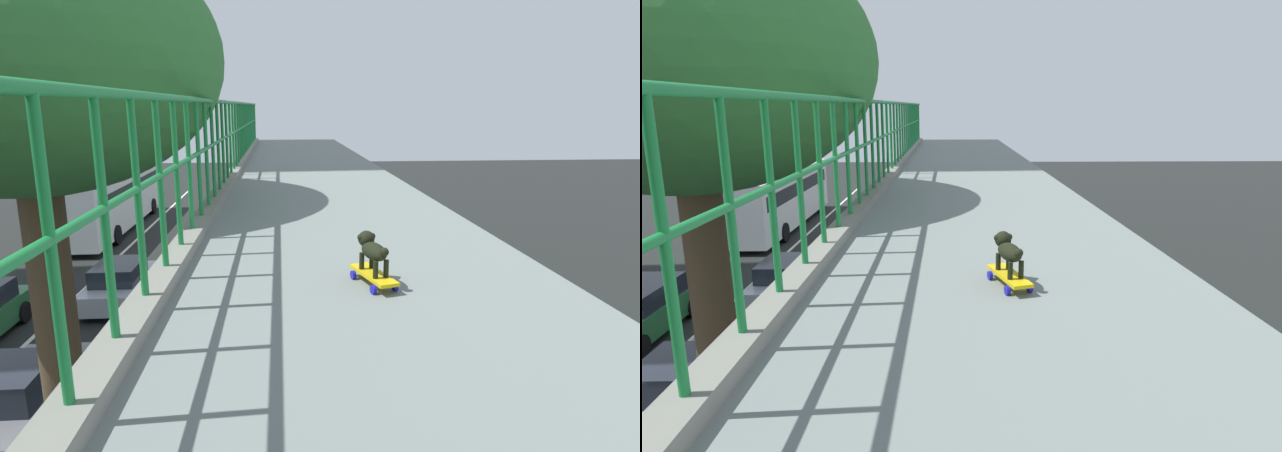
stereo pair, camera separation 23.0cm
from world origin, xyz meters
TOP-DOWN VIEW (x-y plane):
  - overpass_deck at (1.17, -0.00)m, footprint 2.94×34.85m
  - green_railing at (-0.25, 0.00)m, footprint 0.20×33.11m
  - car_grey_fifth at (-4.80, 7.81)m, footprint 1.74×4.13m
  - car_silver_seventh at (-4.89, 14.99)m, footprint 1.85×3.95m
  - city_bus at (-8.50, 25.98)m, footprint 2.54×11.83m
  - roadside_tree_mid at (-2.50, 4.67)m, footprint 4.82×4.82m
  - toy_skateboard at (1.22, 1.24)m, footprint 0.29×0.52m
  - small_dog at (1.21, 1.27)m, footprint 0.21×0.38m

SIDE VIEW (x-z plane):
  - car_silver_seventh at x=-4.89m, z-range -0.04..1.38m
  - car_grey_fifth at x=-4.80m, z-range -0.07..1.46m
  - city_bus at x=-8.50m, z-range 0.22..3.41m
  - overpass_deck at x=1.17m, z-range 4.87..5.33m
  - toy_skateboard at x=1.22m, z-range 5.35..5.44m
  - small_dog at x=1.21m, z-range 5.44..5.72m
  - green_railing at x=-0.25m, z-range 4.98..6.30m
  - roadside_tree_mid at x=-2.50m, z-range 2.62..11.44m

